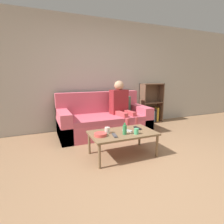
# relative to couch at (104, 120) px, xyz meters

# --- Properties ---
(ground_plane) EXTENTS (22.00, 22.00, 0.00)m
(ground_plane) POSITION_rel_couch_xyz_m (0.05, -1.79, -0.29)
(ground_plane) COLOR #997251
(wall_back) EXTENTS (12.00, 0.06, 2.60)m
(wall_back) POSITION_rel_couch_xyz_m (0.05, 0.56, 1.01)
(wall_back) COLOR #B7B2A8
(wall_back) RESTS_ON ground_plane
(couch) EXTENTS (1.98, 0.93, 0.91)m
(couch) POSITION_rel_couch_xyz_m (0.00, 0.00, 0.00)
(couch) COLOR #DB5B70
(couch) RESTS_ON ground_plane
(bookshelf) EXTENTS (0.61, 0.28, 1.08)m
(bookshelf) POSITION_rel_couch_xyz_m (1.51, 0.40, 0.11)
(bookshelf) COLOR brown
(bookshelf) RESTS_ON ground_plane
(coffee_table) EXTENTS (1.04, 0.61, 0.39)m
(coffee_table) POSITION_rel_couch_xyz_m (-0.12, -1.20, 0.06)
(coffee_table) COLOR brown
(coffee_table) RESTS_ON ground_plane
(person_adult) EXTENTS (0.44, 0.68, 1.17)m
(person_adult) POSITION_rel_couch_xyz_m (0.37, -0.09, 0.38)
(person_adult) COLOR #C6474C
(person_adult) RESTS_ON ground_plane
(cup_near) EXTENTS (0.08, 0.08, 0.10)m
(cup_near) POSITION_rel_couch_xyz_m (-0.37, -1.15, 0.15)
(cup_near) COLOR silver
(cup_near) RESTS_ON coffee_table
(cup_far) EXTENTS (0.07, 0.07, 0.09)m
(cup_far) POSITION_rel_couch_xyz_m (0.03, -1.36, 0.14)
(cup_far) COLOR #4CB77A
(cup_far) RESTS_ON coffee_table
(tv_remote_0) EXTENTS (0.13, 0.17, 0.02)m
(tv_remote_0) POSITION_rel_couch_xyz_m (-0.03, -1.17, 0.11)
(tv_remote_0) COLOR #B7B7BC
(tv_remote_0) RESTS_ON coffee_table
(tv_remote_1) EXTENTS (0.08, 0.18, 0.02)m
(tv_remote_1) POSITION_rel_couch_xyz_m (-0.31, -1.32, 0.11)
(tv_remote_1) COLOR #47474C
(tv_remote_1) RESTS_ON coffee_table
(tv_remote_2) EXTENTS (0.06, 0.17, 0.02)m
(tv_remote_2) POSITION_rel_couch_xyz_m (0.20, -1.12, 0.11)
(tv_remote_2) COLOR black
(tv_remote_2) RESTS_ON coffee_table
(snack_bowl) EXTENTS (0.19, 0.19, 0.05)m
(snack_bowl) POSITION_rel_couch_xyz_m (-0.51, -1.23, 0.12)
(snack_bowl) COLOR #DB4C47
(snack_bowl) RESTS_ON coffee_table
(bottle) EXTENTS (0.06, 0.06, 0.18)m
(bottle) POSITION_rel_couch_xyz_m (-0.14, -1.30, 0.17)
(bottle) COLOR #33844C
(bottle) RESTS_ON coffee_table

